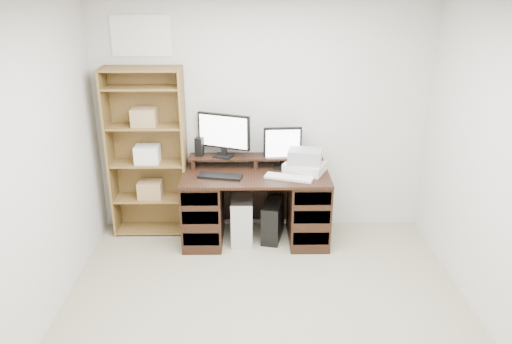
{
  "coord_description": "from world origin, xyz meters",
  "views": [
    {
      "loc": [
        -0.13,
        -3.09,
        2.62
      ],
      "look_at": [
        -0.07,
        1.43,
        0.85
      ],
      "focal_mm": 35.0,
      "sensor_mm": 36.0,
      "label": 1
    }
  ],
  "objects_px": {
    "tower_silver": "(242,217)",
    "monitor_wide": "(224,133)",
    "tower_black": "(273,220)",
    "monitor_small": "(283,146)",
    "desk": "(256,205)",
    "bookshelf": "(148,152)",
    "printer": "(305,167)"
  },
  "relations": [
    {
      "from": "desk",
      "to": "tower_silver",
      "type": "relative_size",
      "value": 3.03
    },
    {
      "from": "printer",
      "to": "bookshelf",
      "type": "relative_size",
      "value": 0.22
    },
    {
      "from": "monitor_small",
      "to": "tower_silver",
      "type": "bearing_deg",
      "value": -161.35
    },
    {
      "from": "monitor_small",
      "to": "printer",
      "type": "distance_m",
      "value": 0.32
    },
    {
      "from": "monitor_small",
      "to": "bookshelf",
      "type": "distance_m",
      "value": 1.41
    },
    {
      "from": "monitor_small",
      "to": "bookshelf",
      "type": "xyz_separation_m",
      "value": [
        -1.41,
        0.03,
        -0.07
      ]
    },
    {
      "from": "tower_silver",
      "to": "monitor_wide",
      "type": "bearing_deg",
      "value": 134.78
    },
    {
      "from": "printer",
      "to": "tower_black",
      "type": "xyz_separation_m",
      "value": [
        -0.32,
        -0.03,
        -0.59
      ]
    },
    {
      "from": "monitor_small",
      "to": "printer",
      "type": "bearing_deg",
      "value": -36.05
    },
    {
      "from": "desk",
      "to": "monitor_wide",
      "type": "relative_size",
      "value": 2.75
    },
    {
      "from": "monitor_wide",
      "to": "tower_black",
      "type": "height_order",
      "value": "monitor_wide"
    },
    {
      "from": "desk",
      "to": "monitor_small",
      "type": "distance_m",
      "value": 0.68
    },
    {
      "from": "printer",
      "to": "tower_silver",
      "type": "relative_size",
      "value": 0.79
    },
    {
      "from": "monitor_wide",
      "to": "printer",
      "type": "distance_m",
      "value": 0.91
    },
    {
      "from": "monitor_small",
      "to": "desk",
      "type": "bearing_deg",
      "value": -150.31
    },
    {
      "from": "printer",
      "to": "bookshelf",
      "type": "xyz_separation_m",
      "value": [
        -1.63,
        0.17,
        0.12
      ]
    },
    {
      "from": "bookshelf",
      "to": "monitor_wide",
      "type": "bearing_deg",
      "value": -1.1
    },
    {
      "from": "monitor_small",
      "to": "tower_black",
      "type": "relative_size",
      "value": 0.97
    },
    {
      "from": "bookshelf",
      "to": "monitor_small",
      "type": "bearing_deg",
      "value": -1.14
    },
    {
      "from": "monitor_wide",
      "to": "bookshelf",
      "type": "relative_size",
      "value": 0.3
    },
    {
      "from": "monitor_small",
      "to": "bookshelf",
      "type": "relative_size",
      "value": 0.24
    },
    {
      "from": "monitor_wide",
      "to": "tower_black",
      "type": "relative_size",
      "value": 1.22
    },
    {
      "from": "tower_silver",
      "to": "bookshelf",
      "type": "height_order",
      "value": "bookshelf"
    },
    {
      "from": "tower_silver",
      "to": "desk",
      "type": "bearing_deg",
      "value": -3.54
    },
    {
      "from": "monitor_small",
      "to": "tower_silver",
      "type": "relative_size",
      "value": 0.87
    },
    {
      "from": "tower_black",
      "to": "monitor_wide",
      "type": "bearing_deg",
      "value": 171.93
    },
    {
      "from": "printer",
      "to": "bookshelf",
      "type": "height_order",
      "value": "bookshelf"
    },
    {
      "from": "monitor_wide",
      "to": "monitor_small",
      "type": "xyz_separation_m",
      "value": [
        0.61,
        -0.01,
        -0.14
      ]
    },
    {
      "from": "printer",
      "to": "monitor_wide",
      "type": "bearing_deg",
      "value": -165.79
    },
    {
      "from": "monitor_small",
      "to": "bookshelf",
      "type": "bearing_deg",
      "value": 175.18
    },
    {
      "from": "bookshelf",
      "to": "tower_black",
      "type": "bearing_deg",
      "value": -8.77
    },
    {
      "from": "monitor_wide",
      "to": "printer",
      "type": "relative_size",
      "value": 1.4
    }
  ]
}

